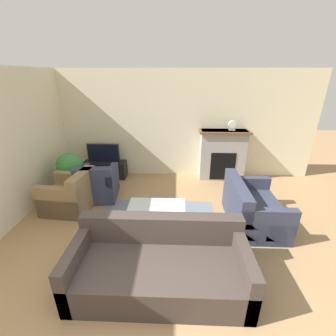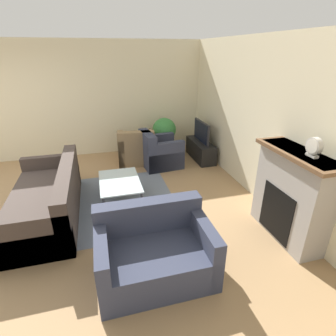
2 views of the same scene
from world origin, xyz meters
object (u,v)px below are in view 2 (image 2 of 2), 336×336
Objects in this scene: potted_plant at (164,132)px; couch_sectional at (48,201)px; armchair_accent at (160,154)px; mantel_clock at (314,147)px; tv at (201,132)px; couch_loveseat at (154,253)px; armchair_by_window at (136,150)px; coffee_table at (120,183)px.

couch_sectional is at bearing -47.96° from potted_plant.
armchair_accent is at bearing 124.87° from couch_sectional.
mantel_clock reaches higher than potted_plant.
tv reaches higher than couch_loveseat.
couch_loveseat is 3.53m from armchair_by_window.
tv is 0.88× the size of potted_plant.
tv reaches higher than coffee_table.
coffee_table is (1.37, -1.03, 0.08)m from armchair_accent.
potted_plant is at bearing 73.84° from couch_loveseat.
tv reaches higher than armchair_by_window.
tv is 1.15m from armchair_accent.
mantel_clock is (-0.03, 1.96, 1.12)m from couch_loveseat.
armchair_by_window is 0.88m from potted_plant.
armchair_by_window is (-0.24, -1.55, -0.39)m from tv.
tv is at bearing -178.56° from mantel_clock.
mantel_clock is at bearing -165.09° from armchair_accent.
tv is 0.87× the size of armchair_by_window.
coffee_table is (1.78, -0.55, 0.08)m from armchair_by_window.
potted_plant is (-0.71, 0.30, 0.29)m from armchair_accent.
potted_plant is (-2.23, 2.47, 0.31)m from couch_sectional.
potted_plant is 3.96m from mantel_clock.
potted_plant is (-0.54, -0.78, -0.09)m from tv.
couch_sectional is 9.17× the size of mantel_clock.
couch_loveseat is 1.74m from coffee_table.
couch_sectional is 3.84m from mantel_clock.
coffee_table is 1.07× the size of potted_plant.
tv is at bearing -86.63° from armchair_accent.
mantel_clock is (1.55, 3.33, 1.12)m from couch_sectional.
armchair_by_window is at bearing 162.77° from coffee_table.
potted_plant is 3.91× the size of mantel_clock.
coffee_table is (-1.73, -0.22, 0.09)m from couch_loveseat.
tv is at bearing 117.46° from couch_sectional.
couch_loveseat is (3.27, -1.88, -0.39)m from tv.
armchair_by_window is at bearing 84.65° from couch_loveseat.
mantel_clock is at bearing 120.46° from armchair_by_window.
couch_loveseat is at bearing 159.70° from armchair_accent.
couch_loveseat is 3.20m from armchair_accent.
armchair_by_window is (-1.93, 1.70, 0.01)m from couch_sectional.
couch_sectional is at bearing -115.00° from mantel_clock.
couch_sectional and couch_loveseat have the same top height.
armchair_accent is at bearing 75.36° from couch_loveseat.
mantel_clock is (3.24, 0.08, 0.73)m from tv.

